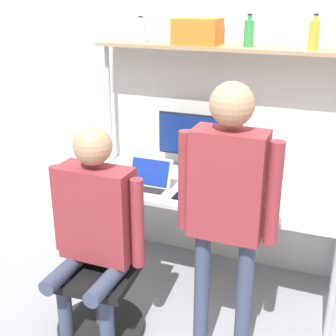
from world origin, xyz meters
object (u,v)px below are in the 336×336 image
Objects in this scene: office_chair at (102,291)px; storage_box at (197,32)px; bottle_green at (249,33)px; bottle_amber at (314,35)px; monitor at (199,139)px; person_standing at (227,195)px; laptop at (148,180)px; bottle_clear at (141,31)px; cell_phone at (178,197)px; person_seated at (94,220)px.

storage_box is (0.28, 1.00, 1.54)m from office_chair.
bottle_green is at bearing 57.50° from office_chair.
bottle_amber reaches higher than storage_box.
monitor is 1.09m from person_standing.
laptop is 1.52× the size of bottle_green.
bottle_green reaches higher than person_standing.
bottle_clear is at bearing 98.75° from office_chair.
person_standing is (0.46, -0.49, 0.29)m from cell_phone.
cell_phone is at bearing 60.37° from person_seated.
storage_box is (-0.51, 0.96, 0.75)m from person_standing.
cell_phone is at bearing -16.92° from laptop.
storage_box is at bearing -180.00° from bottle_amber.
person_seated is 1.45m from bottle_clear.
bottle_green reaches higher than cell_phone.
office_chair is 4.97× the size of bottle_clear.
bottle_green reaches higher than storage_box.
person_standing is at bearing -46.52° from cell_phone.
bottle_clear is at bearing -180.00° from bottle_amber.
person_seated reaches higher than cell_phone.
storage_box is (0.21, 0.40, 0.98)m from laptop.
person_standing is 7.88× the size of bottle_green.
monitor is 0.89m from bottle_clear.
person_seated is at bearing -105.89° from monitor.
bottle_clear reaches higher than laptop.
storage_box reaches higher than cell_phone.
bottle_green reaches higher than monitor.
monitor is 0.38× the size of person_standing.
bottle_clear reaches higher than cell_phone.
bottle_clear reaches higher than person_seated.
bottle_amber reaches higher than office_chair.
bottle_green is at bearing -2.15° from monitor.
person_standing is 5.28× the size of storage_box.
cell_phone is 0.68× the size of bottle_amber.
bottle_clear is 1.20m from bottle_amber.
storage_box is at bearing 117.77° from person_standing.
monitor reaches higher than laptop.
cell_phone is (0.25, -0.08, -0.05)m from laptop.
office_chair is 1.85m from storage_box.
monitor is 0.84m from bottle_green.
laptop is at bearing -61.08° from bottle_clear.
bottle_amber reaches higher than person_seated.
bottle_amber is at bearing 33.33° from cell_phone.
office_chair is 1.11m from person_standing.
storage_box is (-0.05, 0.48, 1.04)m from cell_phone.
bottle_green is (0.31, 0.48, 1.04)m from cell_phone.
person_standing is at bearing -62.23° from storage_box.
laptop is 2.15× the size of cell_phone.
bottle_clear is 0.79m from bottle_green.
bottle_green is (0.63, 1.00, 1.54)m from office_chair.
laptop is (-0.23, -0.41, -0.21)m from monitor.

